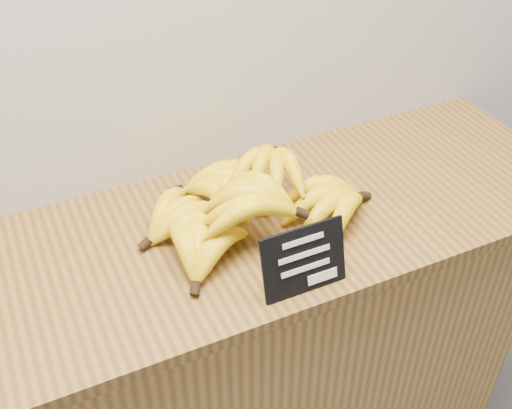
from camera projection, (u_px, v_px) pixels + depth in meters
name	position (u px, v px, depth m)	size (l,w,h in m)	color
counter	(248.00, 364.00, 1.68)	(1.32, 0.50, 0.90)	#A27334
counter_top	(246.00, 229.00, 1.39)	(1.58, 0.54, 0.03)	brown
chalkboard_sign	(304.00, 260.00, 1.20)	(0.17, 0.01, 0.14)	black
banana_pile	(244.00, 205.00, 1.35)	(0.54, 0.43, 0.13)	yellow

